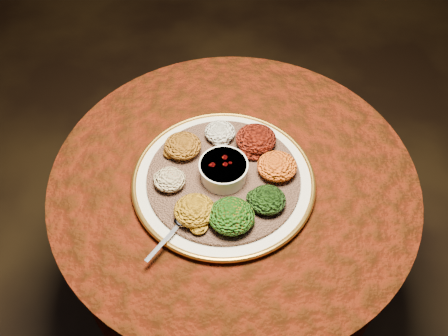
{
  "coord_description": "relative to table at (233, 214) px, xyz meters",
  "views": [
    {
      "loc": [
        -0.02,
        -0.78,
        1.77
      ],
      "look_at": [
        -0.03,
        0.01,
        0.76
      ],
      "focal_mm": 40.0,
      "sensor_mm": 36.0,
      "label": 1
    }
  ],
  "objects": [
    {
      "name": "stew_bowl",
      "position": [
        -0.03,
        -0.02,
        0.24
      ],
      "size": [
        0.12,
        0.12,
        0.05
      ],
      "color": "white",
      "rests_on": "injera"
    },
    {
      "name": "portion_mixveg",
      "position": [
        -0.01,
        -0.16,
        0.23
      ],
      "size": [
        0.11,
        0.1,
        0.05
      ],
      "primitive_type": "ellipsoid",
      "color": "#A9450A",
      "rests_on": "injera"
    },
    {
      "name": "portion_kitfo",
      "position": [
        0.06,
        0.08,
        0.23
      ],
      "size": [
        0.11,
        0.1,
        0.05
      ],
      "primitive_type": "ellipsoid",
      "color": "black",
      "rests_on": "injera"
    },
    {
      "name": "portion_tikil",
      "position": [
        0.11,
        -0.01,
        0.23
      ],
      "size": [
        0.1,
        0.1,
        0.05
      ],
      "primitive_type": "ellipsoid",
      "color": "#BF6B0F",
      "rests_on": "injera"
    },
    {
      "name": "injera",
      "position": [
        -0.03,
        -0.02,
        0.2
      ],
      "size": [
        0.39,
        0.39,
        0.01
      ],
      "primitive_type": "cylinder",
      "rotation": [
        0.0,
        0.0,
        0.0
      ],
      "color": "#8C5C46",
      "rests_on": "platter"
    },
    {
      "name": "portion_shiro",
      "position": [
        -0.13,
        0.06,
        0.23
      ],
      "size": [
        0.1,
        0.09,
        0.05
      ],
      "primitive_type": "ellipsoid",
      "color": "#8D4D11",
      "rests_on": "injera"
    },
    {
      "name": "spoon",
      "position": [
        -0.13,
        -0.17,
        0.21
      ],
      "size": [
        0.1,
        0.13,
        0.01
      ],
      "rotation": [
        0.0,
        0.0,
        -2.18
      ],
      "color": "silver",
      "rests_on": "injera"
    },
    {
      "name": "portion_ayib",
      "position": [
        -0.04,
        0.11,
        0.23
      ],
      "size": [
        0.08,
        0.08,
        0.04
      ],
      "primitive_type": "ellipsoid",
      "color": "silver",
      "rests_on": "injera"
    },
    {
      "name": "platter",
      "position": [
        -0.03,
        -0.02,
        0.19
      ],
      "size": [
        0.51,
        0.51,
        0.02
      ],
      "rotation": [
        0.0,
        0.0,
        0.15
      ],
      "color": "beige",
      "rests_on": "table"
    },
    {
      "name": "portion_gomen",
      "position": [
        0.08,
        -0.11,
        0.23
      ],
      "size": [
        0.09,
        0.09,
        0.04
      ],
      "primitive_type": "ellipsoid",
      "color": "black",
      "rests_on": "injera"
    },
    {
      "name": "table",
      "position": [
        0.0,
        0.0,
        0.0
      ],
      "size": [
        0.96,
        0.96,
        0.73
      ],
      "color": "black",
      "rests_on": "ground"
    },
    {
      "name": "portion_timatim",
      "position": [
        -0.16,
        -0.05,
        0.23
      ],
      "size": [
        0.08,
        0.08,
        0.04
      ],
      "primitive_type": "ellipsoid",
      "color": "maroon",
      "rests_on": "injera"
    },
    {
      "name": "portion_kik",
      "position": [
        -0.09,
        -0.14,
        0.23
      ],
      "size": [
        0.1,
        0.09,
        0.05
      ],
      "primitive_type": "ellipsoid",
      "color": "#BA7C10",
      "rests_on": "injera"
    }
  ]
}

